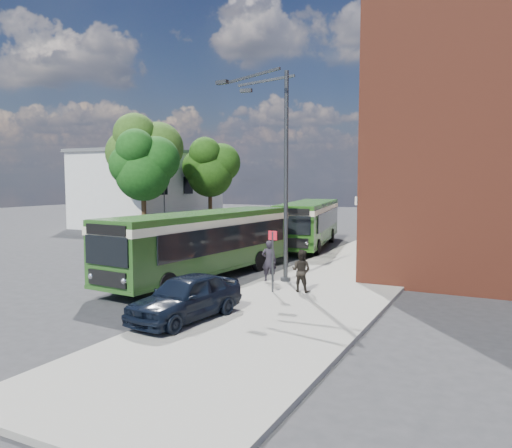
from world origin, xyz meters
The scene contains 15 objects.
ground centered at (0.00, 0.00, 0.00)m, with size 120.00×120.00×0.00m, color #2A2A2D.
pavement centered at (7.00, 8.00, 0.07)m, with size 6.00×48.00×0.15m, color gray.
kerb_line centered at (3.95, 8.00, 0.01)m, with size 0.12×48.00×0.01m, color beige.
white_building centered at (-18.00, 18.00, 3.66)m, with size 9.40×13.40×7.30m.
flagpole centered at (-12.45, 13.00, 4.94)m, with size 0.95×0.10×9.00m.
street_lamp centered at (4.84, -2.00, 4.79)m, with size 2.96×2.38×9.00m.
bus_stop_sign centered at (5.60, -4.20, 1.51)m, with size 0.35×0.08×2.52m.
bus_front centered at (1.37, -2.45, 1.83)m, with size 3.55×11.67×3.02m.
bus_rear centered at (1.80, 9.85, 1.83)m, with size 4.64×11.64×3.02m.
parked_car centered at (4.80, -8.89, 0.86)m, with size 1.68×4.17×1.42m, color black.
pedestrian_a centered at (4.60, -2.39, 1.03)m, with size 0.64×0.42×1.76m, color black.
pedestrian_b centered at (6.57, -3.65, 0.97)m, with size 0.80×0.62×1.64m, color black.
tree_left centered at (-11.08, 8.57, 5.62)m, with size 4.90×4.66×8.28m.
tree_mid centered at (-13.05, 11.02, 6.66)m, with size 5.81×5.52×9.81m.
tree_right centered at (-10.86, 17.80, 5.67)m, with size 4.95×4.71×8.36m.
Camera 1 is at (13.54, -21.47, 4.45)m, focal length 35.00 mm.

